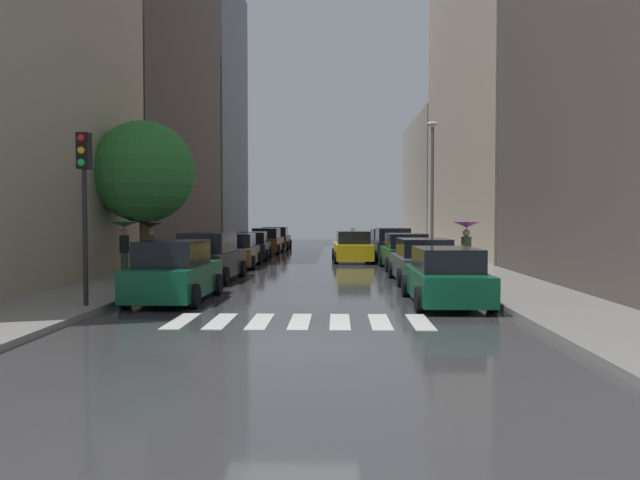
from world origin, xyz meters
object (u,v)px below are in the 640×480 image
parked_car_right_second (423,262)px  parked_car_right_third (405,252)px  parked_car_right_nearest (445,277)px  pedestrian_near_tree (150,238)px  parked_car_left_fifth (267,241)px  parked_car_left_second (209,258)px  parked_car_right_fifth (385,242)px  traffic_light_left_corner (84,180)px  lamp_post_right (432,181)px  parked_car_right_fourth (392,245)px  pedestrian_by_kerb (124,235)px  parked_car_left_third (237,251)px  parked_car_left_nearest (175,273)px  taxi_midroad (353,247)px  street_tree_left (144,172)px  parked_car_left_fourth (251,247)px  parked_car_left_sixth (276,238)px  pedestrian_foreground (466,238)px

parked_car_right_second → parked_car_right_third: 5.70m
parked_car_right_nearest → pedestrian_near_tree: bearing=54.5°
parked_car_left_fifth → pedestrian_near_tree: 16.98m
parked_car_left_second → parked_car_right_fifth: size_ratio=1.00×
traffic_light_left_corner → lamp_post_right: (11.00, 16.02, 0.86)m
parked_car_right_fifth → parked_car_right_fourth: bearing=177.0°
pedestrian_by_kerb → parked_car_left_third: bearing=-159.7°
parked_car_left_third → traffic_light_left_corner: (-1.57, -13.98, 2.54)m
parked_car_left_second → parked_car_right_nearest: size_ratio=1.02×
parked_car_left_second → parked_car_left_third: parked_car_left_second is taller
parked_car_right_second → pedestrian_by_kerb: pedestrian_by_kerb is taller
pedestrian_by_kerb → traffic_light_left_corner: size_ratio=0.47×
parked_car_right_second → parked_car_right_fifth: (0.00, 18.36, -0.00)m
parked_car_right_nearest → lamp_post_right: lamp_post_right is taller
parked_car_left_nearest → parked_car_right_fifth: bearing=-16.9°
parked_car_left_third → taxi_midroad: bearing=-59.2°
pedestrian_near_tree → street_tree_left: bearing=-67.4°
pedestrian_by_kerb → parked_car_right_fifth: bearing=-161.5°
pedestrian_near_tree → pedestrian_by_kerb: bearing=-73.3°
parked_car_left_fourth → street_tree_left: street_tree_left is taller
parked_car_right_second → parked_car_right_third: parked_car_right_third is taller
parked_car_left_nearest → parked_car_right_nearest: bearing=-91.9°
parked_car_right_fifth → lamp_post_right: size_ratio=0.69×
parked_car_right_third → traffic_light_left_corner: bearing=142.5°
parked_car_left_nearest → parked_car_left_fourth: bearing=1.8°
parked_car_right_third → lamp_post_right: size_ratio=0.63×
parked_car_right_second → parked_car_left_fifth: bearing=21.7°
street_tree_left → traffic_light_left_corner: (1.17, -8.67, -0.80)m
street_tree_left → parked_car_left_third: bearing=62.8°
parked_car_right_fourth → lamp_post_right: size_ratio=0.61×
traffic_light_left_corner → pedestrian_near_tree: bearing=96.3°
parked_car_left_third → street_tree_left: street_tree_left is taller
street_tree_left → pedestrian_by_kerb: bearing=-154.0°
parked_car_left_nearest → parked_car_left_fourth: (-0.24, 17.32, -0.07)m
parked_car_right_second → parked_car_right_fourth: 11.95m
parked_car_left_third → parked_car_left_fifth: parked_car_left_fifth is taller
parked_car_left_nearest → parked_car_left_second: parked_car_left_second is taller
parked_car_left_second → parked_car_right_second: parked_car_left_second is taller
pedestrian_by_kerb → parked_car_left_fifth: bearing=-140.2°
parked_car_left_sixth → parked_car_right_third: 19.78m
parked_car_left_third → street_tree_left: bearing=150.7°
pedestrian_near_tree → lamp_post_right: (11.98, 7.23, 2.59)m
parked_car_left_third → parked_car_left_fourth: bearing=-1.3°
parked_car_right_fifth → parked_car_left_fourth: bearing=126.4°
taxi_midroad → traffic_light_left_corner: (-7.10, -17.56, 2.52)m
parked_car_left_sixth → traffic_light_left_corner: bearing=176.3°
pedestrian_by_kerb → parked_car_left_second: bearing=130.0°
pedestrian_foreground → pedestrian_near_tree: pedestrian_foreground is taller
parked_car_left_nearest → parked_car_right_nearest: parked_car_left_nearest is taller
taxi_midroad → parked_car_right_third: bearing=-156.1°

